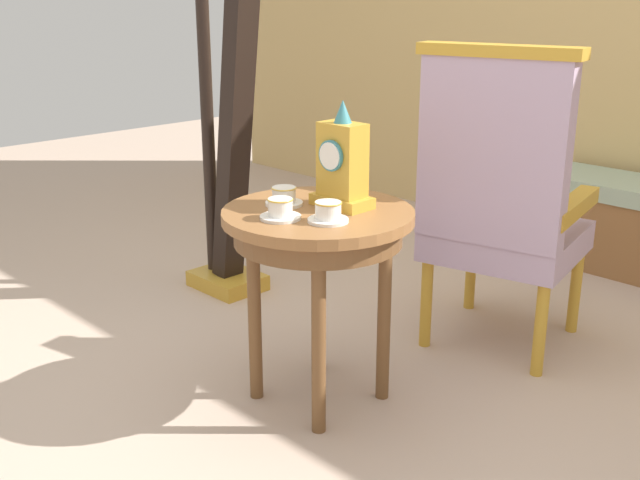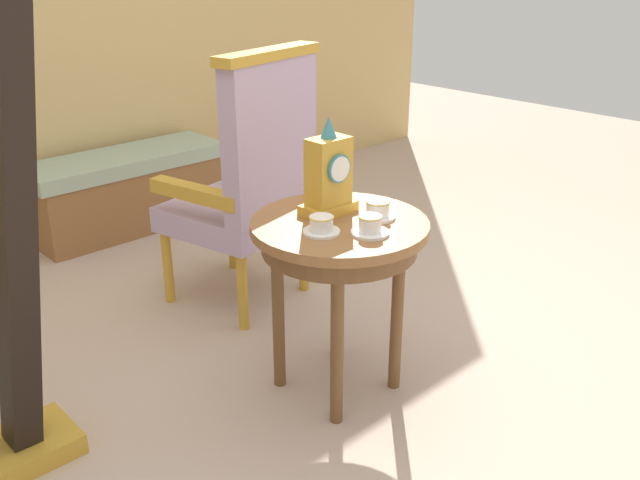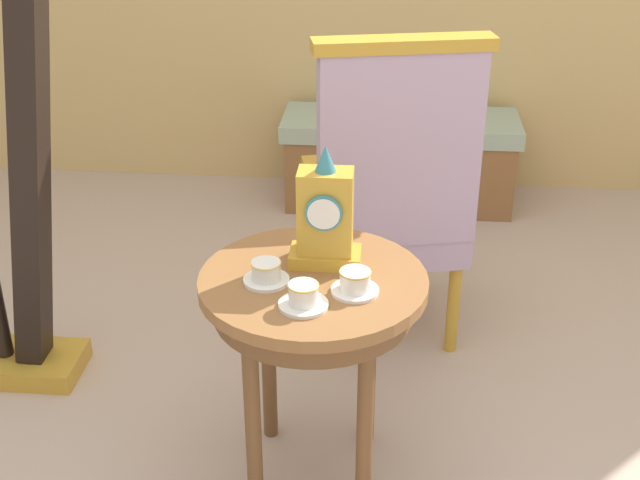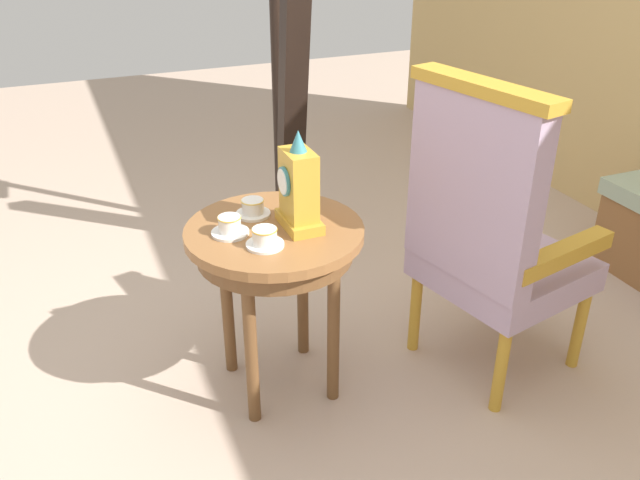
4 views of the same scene
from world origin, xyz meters
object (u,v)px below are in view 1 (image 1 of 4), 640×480
object	(u,v)px
armchair	(501,198)
teacup_right	(280,210)
side_table	(319,236)
teacup_left	(284,197)
harp	(227,142)
teacup_center	(328,213)
mantel_clock	(342,165)

from	to	relation	value
armchair	teacup_right	bearing A→B (deg)	-102.91
side_table	teacup_left	size ratio (longest dim) A/B	5.46
teacup_right	armchair	size ratio (longest dim) A/B	0.11
harp	teacup_center	bearing A→B (deg)	-23.48
teacup_center	armchair	world-z (taller)	armchair
side_table	mantel_clock	xyz separation A→B (m)	(0.03, 0.07, 0.22)
side_table	teacup_right	size ratio (longest dim) A/B	5.28
teacup_right	teacup_center	xyz separation A→B (m)	(0.12, 0.08, 0.00)
teacup_center	teacup_right	bearing A→B (deg)	-147.08
teacup_center	harp	world-z (taller)	harp
teacup_left	teacup_right	xyz separation A→B (m)	(0.11, -0.11, 0.00)
mantel_clock	armchair	bearing A→B (deg)	75.67
teacup_left	harp	distance (m)	0.96
teacup_left	teacup_center	world-z (taller)	teacup_center
teacup_right	armchair	distance (m)	0.91
side_table	teacup_left	xyz separation A→B (m)	(-0.12, -0.04, 0.11)
mantel_clock	teacup_right	bearing A→B (deg)	-98.74
side_table	harp	world-z (taller)	harp
teacup_center	harp	xyz separation A→B (m)	(-1.09, 0.47, -0.00)
teacup_left	mantel_clock	xyz separation A→B (m)	(0.14, 0.12, 0.11)
teacup_left	mantel_clock	bearing A→B (deg)	39.02
teacup_right	teacup_left	bearing A→B (deg)	133.99
teacup_center	mantel_clock	world-z (taller)	mantel_clock
harp	side_table	bearing A→B (deg)	-22.24
side_table	teacup_right	world-z (taller)	teacup_right
teacup_right	teacup_center	distance (m)	0.15
teacup_center	armchair	xyz separation A→B (m)	(0.08, 0.80, -0.09)
teacup_left	teacup_right	bearing A→B (deg)	-46.01
side_table	teacup_right	bearing A→B (deg)	-93.74
teacup_right	harp	world-z (taller)	harp
side_table	harp	xyz separation A→B (m)	(-0.97, 0.40, 0.11)
teacup_center	armchair	distance (m)	0.81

